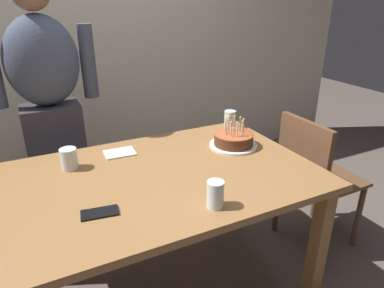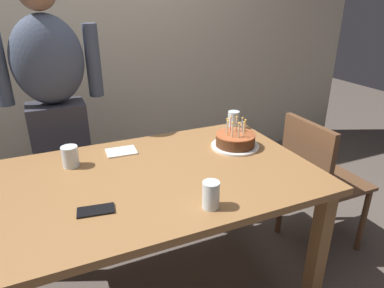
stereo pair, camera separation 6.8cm
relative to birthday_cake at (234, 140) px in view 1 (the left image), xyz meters
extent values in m
cube|color=beige|center=(-0.50, 1.42, 0.52)|extent=(5.20, 0.10, 2.60)
cube|color=olive|center=(-0.50, -0.13, -0.06)|extent=(1.50, 0.96, 0.03)
cube|color=olive|center=(0.18, -0.54, -0.43)|extent=(0.07, 0.07, 0.70)
cube|color=olive|center=(-1.18, 0.28, -0.43)|extent=(0.07, 0.07, 0.70)
cube|color=olive|center=(0.18, 0.28, -0.43)|extent=(0.07, 0.07, 0.70)
cylinder|color=white|center=(0.00, 0.00, -0.03)|extent=(0.27, 0.27, 0.01)
cylinder|color=#512D19|center=(0.00, 0.00, 0.00)|extent=(0.22, 0.22, 0.06)
cylinder|color=#B75B33|center=(0.00, 0.00, 0.04)|extent=(0.22, 0.22, 0.01)
cylinder|color=#EAB266|center=(-0.05, 0.00, 0.08)|extent=(0.01, 0.01, 0.07)
sphere|color=#F9C64C|center=(-0.05, 0.00, 0.12)|extent=(0.01, 0.01, 0.01)
cylinder|color=beige|center=(-0.04, -0.03, 0.08)|extent=(0.01, 0.01, 0.07)
sphere|color=#F9C64C|center=(-0.04, -0.03, 0.12)|extent=(0.01, 0.01, 0.01)
cylinder|color=beige|center=(-0.01, -0.05, 0.08)|extent=(0.01, 0.01, 0.07)
sphere|color=#F9C64C|center=(-0.01, -0.05, 0.12)|extent=(0.01, 0.01, 0.01)
cylinder|color=beige|center=(0.02, -0.05, 0.08)|extent=(0.01, 0.01, 0.07)
sphere|color=#F9C64C|center=(0.02, -0.05, 0.12)|extent=(0.01, 0.01, 0.01)
cylinder|color=#EAB266|center=(0.05, -0.02, 0.08)|extent=(0.01, 0.01, 0.07)
sphere|color=#F9C64C|center=(0.05, -0.02, 0.12)|extent=(0.01, 0.01, 0.01)
cylinder|color=#93B7DB|center=(0.05, 0.01, 0.08)|extent=(0.01, 0.01, 0.07)
sphere|color=#F9C64C|center=(0.05, 0.01, 0.12)|extent=(0.01, 0.01, 0.01)
cylinder|color=beige|center=(0.03, 0.04, 0.08)|extent=(0.01, 0.01, 0.07)
sphere|color=#F9C64C|center=(0.03, 0.04, 0.12)|extent=(0.01, 0.01, 0.01)
cylinder|color=pink|center=(-0.01, 0.05, 0.08)|extent=(0.01, 0.01, 0.07)
sphere|color=#F9C64C|center=(-0.01, 0.05, 0.12)|extent=(0.01, 0.01, 0.01)
cylinder|color=#93B7DB|center=(-0.04, 0.03, 0.08)|extent=(0.01, 0.01, 0.07)
sphere|color=#F9C64C|center=(-0.04, 0.03, 0.12)|extent=(0.01, 0.01, 0.01)
cylinder|color=silver|center=(0.14, 0.26, 0.02)|extent=(0.07, 0.07, 0.11)
cylinder|color=silver|center=(-0.40, -0.48, 0.02)|extent=(0.07, 0.07, 0.11)
cylinder|color=silver|center=(-0.87, 0.13, 0.02)|extent=(0.08, 0.08, 0.11)
cube|color=black|center=(-0.83, -0.32, -0.03)|extent=(0.15, 0.09, 0.01)
cube|color=white|center=(-0.60, 0.19, -0.03)|extent=(0.17, 0.13, 0.01)
cube|color=#33333D|center=(-0.89, 0.67, -0.32)|extent=(0.34, 0.23, 0.92)
ellipsoid|color=#424C60|center=(-0.89, 0.67, 0.40)|extent=(0.41, 0.27, 0.52)
cylinder|color=#424C60|center=(-0.63, 0.70, 0.38)|extent=(0.09, 0.09, 0.44)
cube|color=brown|center=(0.59, -0.14, -0.32)|extent=(0.42, 0.42, 0.02)
cube|color=brown|center=(0.40, -0.14, -0.11)|extent=(0.04, 0.40, 0.40)
cylinder|color=brown|center=(0.77, -0.32, -0.55)|extent=(0.04, 0.04, 0.45)
cylinder|color=brown|center=(0.77, 0.04, -0.55)|extent=(0.04, 0.04, 0.45)
cylinder|color=brown|center=(0.41, -0.32, -0.55)|extent=(0.04, 0.04, 0.45)
cylinder|color=brown|center=(0.41, 0.04, -0.55)|extent=(0.04, 0.04, 0.45)
camera|label=1|loc=(-1.00, -1.49, 0.74)|focal=32.07mm
camera|label=2|loc=(-0.94, -1.52, 0.74)|focal=32.07mm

